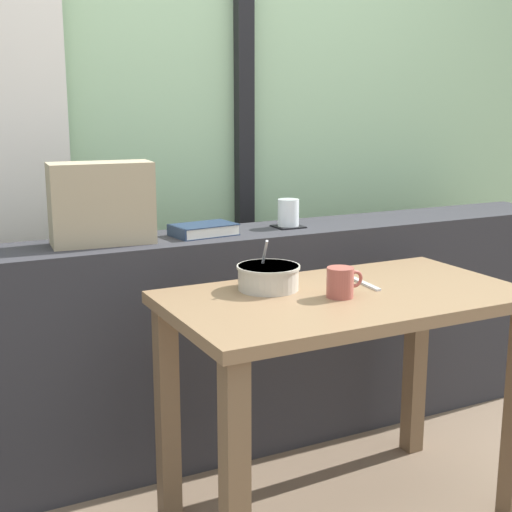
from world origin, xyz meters
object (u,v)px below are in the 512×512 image
soup_bowl (268,278)px  fork_utensil (364,283)px  juice_glass (288,214)px  breakfast_table (345,336)px  coaster_square (288,227)px  ceramic_mug (341,282)px  throw_pillow (102,203)px  closed_book (203,230)px

soup_bowl → fork_utensil: (0.28, -0.08, -0.03)m
juice_glass → soup_bowl: size_ratio=0.53×
breakfast_table → coaster_square: (0.13, 0.58, 0.22)m
breakfast_table → ceramic_mug: ceramic_mug is taller
juice_glass → fork_utensil: (-0.03, -0.52, -0.14)m
juice_glass → throw_pillow: throw_pillow is taller
throw_pillow → fork_utensil: 0.86m
throw_pillow → soup_bowl: bearing=-50.2°
soup_bowl → closed_book: bearing=93.2°
breakfast_table → juice_glass: size_ratio=10.57×
throw_pillow → ceramic_mug: throw_pillow is taller
fork_utensil → soup_bowl: bearing=170.2°
fork_utensil → ceramic_mug: size_ratio=1.50×
breakfast_table → closed_book: bearing=109.6°
juice_glass → closed_book: juice_glass is taller
breakfast_table → throw_pillow: size_ratio=3.22×
breakfast_table → coaster_square: 0.63m
throw_pillow → soup_bowl: (0.37, -0.44, -0.19)m
coaster_square → ceramic_mug: bearing=-105.8°
juice_glass → fork_utensil: juice_glass is taller
coaster_square → closed_book: size_ratio=0.44×
fork_utensil → breakfast_table: bearing=-145.1°
breakfast_table → throw_pillow: (-0.54, 0.58, 0.35)m
coaster_square → juice_glass: juice_glass is taller
coaster_square → throw_pillow: bearing=-180.0°
ceramic_mug → throw_pillow: bearing=130.1°
breakfast_table → throw_pillow: throw_pillow is taller
juice_glass → soup_bowl: juice_glass is taller
soup_bowl → coaster_square: bearing=54.5°
closed_book → soup_bowl: bearing=-86.8°
juice_glass → closed_book: bearing=-178.5°
throw_pillow → fork_utensil: (0.65, -0.52, -0.22)m
coaster_square → ceramic_mug: (-0.17, -0.60, -0.05)m
ceramic_mug → closed_book: bearing=105.5°
closed_book → soup_bowl: (0.02, -0.43, -0.07)m
juice_glass → closed_book: size_ratio=0.43×
coaster_square → throw_pillow: (-0.68, -0.00, 0.13)m
soup_bowl → fork_utensil: bearing=-15.3°
soup_bowl → ceramic_mug: (0.14, -0.17, 0.01)m
juice_glass → throw_pillow: bearing=-180.0°
breakfast_table → ceramic_mug: size_ratio=9.11×
soup_bowl → fork_utensil: 0.30m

